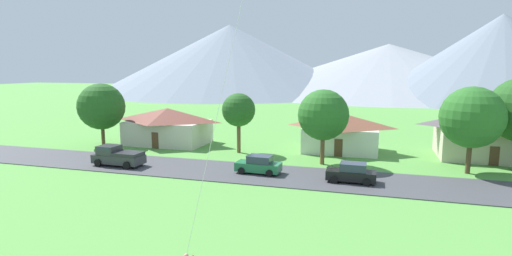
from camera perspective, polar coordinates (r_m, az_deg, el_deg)
name	(u,v)px	position (r m, az deg, el deg)	size (l,w,h in m)	color
road_strip	(296,177)	(36.90, 5.76, -6.92)	(160.00, 7.30, 0.08)	#424247
mountain_central_ridge	(230,59)	(157.62, -3.77, 9.82)	(101.18, 101.18, 25.89)	gray
mountain_east_ridge	(500,58)	(138.54, 31.50, 8.56)	(75.26, 75.26, 25.13)	slate
mountain_far_west_ridge	(388,69)	(161.29, 18.32, 8.05)	(117.08, 117.08, 18.45)	#8E939E
house_leftmost	(168,125)	(53.19, -12.47, 0.37)	(10.74, 7.05, 4.67)	beige
house_left_center	(486,133)	(50.44, 30.02, -0.62)	(10.49, 7.93, 5.39)	beige
house_right_center	(341,132)	(48.31, 12.04, -0.51)	(9.22, 6.63, 4.55)	silver
tree_near_left	(472,117)	(41.95, 28.45, 1.34)	(5.72, 5.72, 8.21)	#4C3823
tree_left_of_center	(101,107)	(53.98, -21.20, 2.88)	(5.83, 5.83, 7.93)	brown
tree_center	(323,115)	(41.09, 9.58, 1.85)	(5.18, 5.18, 7.73)	brown
tree_right_of_center	(239,110)	(46.16, -2.50, 2.56)	(3.88, 3.88, 6.98)	brown
parked_car_black_west_end	(352,173)	(35.75, 13.49, -6.26)	(4.23, 2.13, 1.68)	black
parked_car_green_mid_west	(259,165)	(37.59, 0.40, -5.27)	(4.26, 2.20, 1.68)	#237042
pickup_truck_charcoal_east_side	(117,156)	(42.76, -19.19, -3.78)	(5.26, 2.45, 1.99)	#333338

